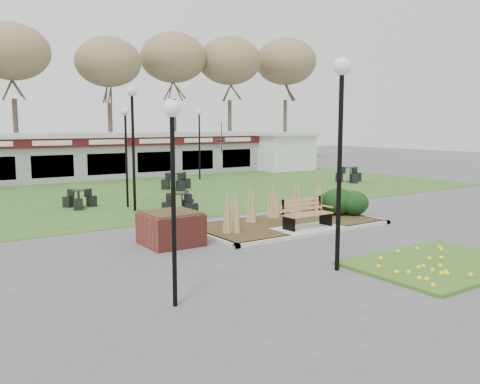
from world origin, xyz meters
TOP-DOWN VIEW (x-y plane):
  - ground at (0.00, 0.00)m, footprint 100.00×100.00m
  - lawn at (0.00, 12.00)m, footprint 34.00×16.00m
  - flower_bed at (0.00, -4.60)m, footprint 4.20×3.00m
  - planting_bed at (1.27, 1.35)m, footprint 6.75×3.40m
  - park_bench at (0.00, 0.25)m, footprint 1.70×0.66m
  - brick_planter at (-4.40, 1.00)m, footprint 1.50×1.50m
  - food_pavilion at (0.00, 19.96)m, footprint 24.60×3.40m
  - service_hut at (13.50, 18.00)m, footprint 4.40×3.40m
  - tree_backdrop at (0.00, 28.00)m, footprint 47.24×5.24m
  - lamp_post_near_left at (-6.56, -3.50)m, footprint 0.32×0.32m
  - lamp_post_near_right at (-2.35, -3.50)m, footprint 0.40×0.40m
  - lamp_post_mid_left at (-3.04, 6.86)m, footprint 0.40×0.40m
  - lamp_post_mid_right at (-2.93, 7.88)m, footprint 0.34×0.34m
  - lamp_post_far_right at (4.81, 15.47)m, footprint 0.36×0.36m
  - bistro_set_a at (-1.86, 5.15)m, footprint 1.48×1.40m
  - bistro_set_b at (-4.63, 8.81)m, footprint 1.28×1.36m
  - bistro_set_c at (1.41, 11.89)m, footprint 1.58×1.54m
  - bistro_set_d at (11.51, 9.30)m, footprint 1.46×1.62m
  - patio_umbrella at (8.00, 18.00)m, footprint 2.26×2.29m

SIDE VIEW (x-z plane):
  - ground at x=0.00m, z-range 0.00..0.00m
  - lawn at x=0.00m, z-range 0.00..0.02m
  - flower_bed at x=0.00m, z-range -0.01..0.15m
  - bistro_set_b at x=-4.63m, z-range -0.10..0.63m
  - bistro_set_a at x=-1.86m, z-range -0.11..0.68m
  - bistro_set_c at x=1.41m, z-range -0.12..0.73m
  - bistro_set_d at x=11.51m, z-range -0.12..0.74m
  - planting_bed at x=1.27m, z-range -0.27..1.00m
  - brick_planter at x=-4.40m, z-range 0.00..0.95m
  - park_bench at x=0.00m, z-range 0.12..1.05m
  - service_hut at x=13.50m, z-range 0.04..2.86m
  - food_pavilion at x=0.00m, z-range 0.03..2.93m
  - patio_umbrella at x=8.00m, z-range 0.34..2.85m
  - lamp_post_near_left at x=-6.56m, z-range 0.87..4.69m
  - lamp_post_mid_right at x=-2.93m, z-range 0.93..5.01m
  - lamp_post_far_right at x=4.81m, z-range 0.99..5.30m
  - lamp_post_near_right at x=-2.35m, z-range 1.11..5.97m
  - lamp_post_mid_left at x=-3.04m, z-range 1.11..5.97m
  - tree_backdrop at x=0.00m, z-range 3.18..13.54m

